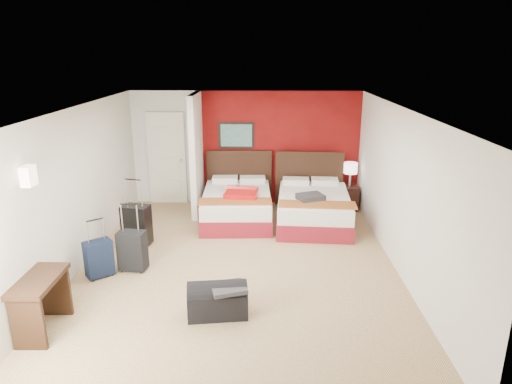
{
  "coord_description": "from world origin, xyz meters",
  "views": [
    {
      "loc": [
        0.4,
        -6.62,
        3.31
      ],
      "look_at": [
        0.27,
        0.8,
        1.0
      ],
      "focal_mm": 31.9,
      "sensor_mm": 36.0,
      "label": 1
    }
  ],
  "objects_px": {
    "duffel_bag": "(218,301)",
    "desk": "(42,305)",
    "bed_right": "(313,210)",
    "suitcase_navy": "(99,260)",
    "nightstand": "(349,198)",
    "suitcase_charcoal": "(133,252)",
    "suitcase_black": "(137,226)",
    "red_suitcase_open": "(241,192)",
    "table_lamp": "(350,175)",
    "bed_left": "(237,206)"
  },
  "relations": [
    {
      "from": "duffel_bag",
      "to": "desk",
      "type": "relative_size",
      "value": 0.89
    },
    {
      "from": "bed_right",
      "to": "suitcase_navy",
      "type": "bearing_deg",
      "value": -142.84
    },
    {
      "from": "nightstand",
      "to": "desk",
      "type": "distance_m",
      "value": 6.47
    },
    {
      "from": "nightstand",
      "to": "suitcase_charcoal",
      "type": "height_order",
      "value": "suitcase_charcoal"
    },
    {
      "from": "nightstand",
      "to": "suitcase_black",
      "type": "bearing_deg",
      "value": -157.56
    },
    {
      "from": "suitcase_black",
      "to": "suitcase_charcoal",
      "type": "relative_size",
      "value": 1.15
    },
    {
      "from": "red_suitcase_open",
      "to": "nightstand",
      "type": "distance_m",
      "value": 2.47
    },
    {
      "from": "suitcase_black",
      "to": "suitcase_navy",
      "type": "relative_size",
      "value": 1.29
    },
    {
      "from": "nightstand",
      "to": "suitcase_charcoal",
      "type": "xyz_separation_m",
      "value": [
        -3.9,
        -2.97,
        0.05
      ]
    },
    {
      "from": "suitcase_black",
      "to": "duffel_bag",
      "type": "distance_m",
      "value": 2.76
    },
    {
      "from": "table_lamp",
      "to": "desk",
      "type": "xyz_separation_m",
      "value": [
        -4.54,
        -4.61,
        -0.42
      ]
    },
    {
      "from": "nightstand",
      "to": "red_suitcase_open",
      "type": "bearing_deg",
      "value": -163.93
    },
    {
      "from": "bed_right",
      "to": "suitcase_black",
      "type": "xyz_separation_m",
      "value": [
        -3.23,
        -1.09,
        0.06
      ]
    },
    {
      "from": "desk",
      "to": "nightstand",
      "type": "bearing_deg",
      "value": 44.73
    },
    {
      "from": "bed_left",
      "to": "suitcase_charcoal",
      "type": "relative_size",
      "value": 3.16
    },
    {
      "from": "bed_left",
      "to": "duffel_bag",
      "type": "relative_size",
      "value": 2.53
    },
    {
      "from": "table_lamp",
      "to": "suitcase_black",
      "type": "height_order",
      "value": "table_lamp"
    },
    {
      "from": "nightstand",
      "to": "table_lamp",
      "type": "distance_m",
      "value": 0.52
    },
    {
      "from": "bed_right",
      "to": "desk",
      "type": "xyz_separation_m",
      "value": [
        -3.68,
        -3.71,
        0.06
      ]
    },
    {
      "from": "bed_right",
      "to": "nightstand",
      "type": "xyz_separation_m",
      "value": [
        0.86,
        0.9,
        -0.04
      ]
    },
    {
      "from": "bed_left",
      "to": "suitcase_charcoal",
      "type": "xyz_separation_m",
      "value": [
        -1.5,
        -2.25,
        0.02
      ]
    },
    {
      "from": "table_lamp",
      "to": "duffel_bag",
      "type": "height_order",
      "value": "table_lamp"
    },
    {
      "from": "suitcase_navy",
      "to": "duffel_bag",
      "type": "xyz_separation_m",
      "value": [
        1.9,
        -1.03,
        -0.08
      ]
    },
    {
      "from": "table_lamp",
      "to": "suitcase_navy",
      "type": "height_order",
      "value": "table_lamp"
    },
    {
      "from": "red_suitcase_open",
      "to": "bed_right",
      "type": "bearing_deg",
      "value": 3.74
    },
    {
      "from": "bed_right",
      "to": "suitcase_navy",
      "type": "relative_size",
      "value": 3.62
    },
    {
      "from": "suitcase_charcoal",
      "to": "suitcase_navy",
      "type": "height_order",
      "value": "suitcase_charcoal"
    },
    {
      "from": "red_suitcase_open",
      "to": "nightstand",
      "type": "bearing_deg",
      "value": 26.76
    },
    {
      "from": "table_lamp",
      "to": "suitcase_charcoal",
      "type": "height_order",
      "value": "table_lamp"
    },
    {
      "from": "suitcase_black",
      "to": "suitcase_navy",
      "type": "bearing_deg",
      "value": -89.21
    },
    {
      "from": "red_suitcase_open",
      "to": "suitcase_charcoal",
      "type": "xyz_separation_m",
      "value": [
        -1.6,
        -2.15,
        -0.33
      ]
    },
    {
      "from": "suitcase_navy",
      "to": "red_suitcase_open",
      "type": "bearing_deg",
      "value": 9.97
    },
    {
      "from": "table_lamp",
      "to": "suitcase_black",
      "type": "relative_size",
      "value": 0.73
    },
    {
      "from": "bed_left",
      "to": "nightstand",
      "type": "distance_m",
      "value": 2.5
    },
    {
      "from": "bed_left",
      "to": "suitcase_charcoal",
      "type": "bearing_deg",
      "value": -125.6
    },
    {
      "from": "duffel_bag",
      "to": "suitcase_charcoal",
      "type": "bearing_deg",
      "value": 132.4
    },
    {
      "from": "bed_left",
      "to": "duffel_bag",
      "type": "xyz_separation_m",
      "value": [
        -0.05,
        -3.5,
        -0.1
      ]
    },
    {
      "from": "suitcase_navy",
      "to": "duffel_bag",
      "type": "distance_m",
      "value": 2.16
    },
    {
      "from": "suitcase_charcoal",
      "to": "suitcase_navy",
      "type": "distance_m",
      "value": 0.51
    },
    {
      "from": "table_lamp",
      "to": "desk",
      "type": "relative_size",
      "value": 0.6
    },
    {
      "from": "red_suitcase_open",
      "to": "desk",
      "type": "bearing_deg",
      "value": -113.6
    },
    {
      "from": "red_suitcase_open",
      "to": "table_lamp",
      "type": "bearing_deg",
      "value": 26.76
    },
    {
      "from": "red_suitcase_open",
      "to": "duffel_bag",
      "type": "relative_size",
      "value": 1.12
    },
    {
      "from": "red_suitcase_open",
      "to": "duffel_bag",
      "type": "height_order",
      "value": "red_suitcase_open"
    },
    {
      "from": "table_lamp",
      "to": "suitcase_charcoal",
      "type": "bearing_deg",
      "value": -142.71
    },
    {
      "from": "bed_right",
      "to": "table_lamp",
      "type": "relative_size",
      "value": 3.86
    },
    {
      "from": "bed_left",
      "to": "table_lamp",
      "type": "bearing_deg",
      "value": 14.9
    },
    {
      "from": "red_suitcase_open",
      "to": "table_lamp",
      "type": "relative_size",
      "value": 1.66
    },
    {
      "from": "duffel_bag",
      "to": "nightstand",
      "type": "bearing_deg",
      "value": 52.95
    },
    {
      "from": "suitcase_black",
      "to": "duffel_bag",
      "type": "bearing_deg",
      "value": -40.31
    }
  ]
}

